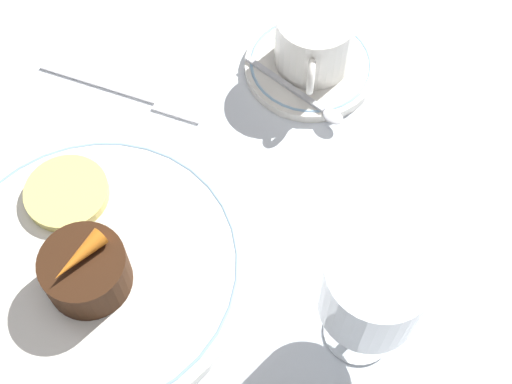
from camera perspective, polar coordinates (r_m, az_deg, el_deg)
The scene contains 10 objects.
ground_plane at distance 0.64m, azimuth -9.20°, elevation -4.05°, with size 3.00×3.00×0.00m, color white.
dinner_plate at distance 0.62m, azimuth -12.90°, elevation -5.94°, with size 0.27×0.27×0.01m.
saucer at distance 0.73m, azimuth 4.38°, elevation 10.04°, with size 0.13×0.13×0.01m.
coffee_cup at distance 0.71m, azimuth 4.69°, elevation 12.06°, with size 0.10×0.08×0.06m.
spoon at distance 0.70m, azimuth 3.86°, elevation 7.62°, with size 0.08×0.10×0.00m.
wine_glass at distance 0.52m, azimuth 9.33°, elevation -7.89°, with size 0.08×0.08×0.13m.
fork at distance 0.72m, azimuth -9.29°, elevation 7.66°, with size 0.06×0.18×0.01m.
dessert_cake at distance 0.60m, azimuth -13.45°, elevation -6.17°, with size 0.07×0.07×0.04m.
carrot_garnish at distance 0.57m, azimuth -14.02°, elevation -5.05°, with size 0.05×0.04×0.02m.
pineapple_slice at distance 0.65m, azimuth -14.90°, elevation -0.08°, with size 0.07×0.07×0.01m.
Camera 1 is at (0.26, 0.13, 0.57)m, focal length 50.00 mm.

